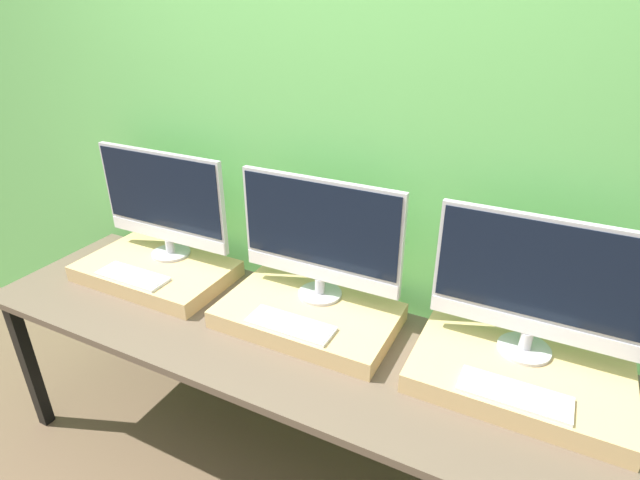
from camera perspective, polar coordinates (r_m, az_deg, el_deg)
name	(u,v)px	position (r m, az deg, el deg)	size (l,w,h in m)	color
wall_back	(344,156)	(1.92, 2.78, 9.58)	(8.00, 0.04, 2.60)	#66B75B
workbench	(295,351)	(1.89, -2.90, -12.54)	(2.58, 0.68, 0.73)	brown
wooden_riser_left	(156,271)	(2.31, -18.20, -3.37)	(0.66, 0.39, 0.07)	tan
monitor_left	(163,201)	(2.25, -17.50, 4.30)	(0.64, 0.17, 0.48)	#B2B2B7
keyboard_left	(133,276)	(2.21, -20.64, -3.87)	(0.32, 0.11, 0.01)	silver
wooden_riser_center	(308,316)	(1.91, -1.40, -8.63)	(0.66, 0.39, 0.07)	tan
monitor_center	(320,235)	(1.83, -0.02, 0.57)	(0.64, 0.17, 0.48)	#B2B2B7
keyboard_center	(290,325)	(1.79, -3.40, -9.64)	(0.32, 0.11, 0.01)	silver
wooden_riser_right	(518,377)	(1.76, 21.66, -14.39)	(0.66, 0.39, 0.07)	tan
monitor_right	(539,283)	(1.68, 23.74, -4.52)	(0.64, 0.17, 0.48)	#B2B2B7
keyboard_right	(514,394)	(1.63, 21.33, -16.05)	(0.32, 0.11, 0.01)	silver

